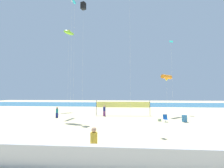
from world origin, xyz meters
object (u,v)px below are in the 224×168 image
at_px(beachgoer_teal_shirt, 57,112).
at_px(beachgoer_navy_shirt, 104,110).
at_px(mother_figure, 94,142).
at_px(kite_lime_inflatable, 69,33).
at_px(volleyball_net, 123,105).
at_px(kite_orange_tube, 166,77).
at_px(kite_cyan_tube, 72,0).
at_px(beach_handbag, 160,120).
at_px(trash_barrel, 184,119).
at_px(kite_cyan_diamond, 171,42).
at_px(kite_black_box, 83,6).
at_px(toddler_figure, 102,151).
at_px(folding_beach_chair, 165,118).

bearing_deg(beachgoer_teal_shirt, beachgoer_navy_shirt, 34.08).
bearing_deg(mother_figure, kite_lime_inflatable, 90.49).
distance_m(volleyball_net, kite_orange_tube, 8.26).
relative_size(kite_orange_tube, kite_cyan_tube, 0.30).
relative_size(beachgoer_navy_shirt, kite_orange_tube, 0.26).
bearing_deg(kite_lime_inflatable, beach_handbag, -36.68).
bearing_deg(trash_barrel, kite_cyan_diamond, 81.40).
bearing_deg(kite_black_box, beach_handbag, -8.56).
bearing_deg(kite_orange_tube, volleyball_net, -178.63).
height_order(trash_barrel, beach_handbag, trash_barrel).
height_order(beachgoer_teal_shirt, kite_cyan_tube, kite_cyan_tube).
bearing_deg(volleyball_net, beachgoer_navy_shirt, -164.46).
height_order(beach_handbag, kite_cyan_diamond, kite_cyan_diamond).
bearing_deg(kite_cyan_tube, toddler_figure, -65.83).
bearing_deg(kite_cyan_diamond, folding_beach_chair, -111.50).
height_order(beachgoer_navy_shirt, kite_lime_inflatable, kite_lime_inflatable).
bearing_deg(kite_cyan_diamond, trash_barrel, -98.60).
bearing_deg(kite_orange_tube, mother_figure, -116.34).
bearing_deg(kite_orange_tube, folding_beach_chair, -107.05).
bearing_deg(toddler_figure, beachgoer_navy_shirt, 117.44).
height_order(toddler_figure, kite_lime_inflatable, kite_lime_inflatable).
relative_size(beachgoer_teal_shirt, trash_barrel, 1.79).
distance_m(trash_barrel, kite_cyan_tube, 28.18).
height_order(mother_figure, kite_cyan_tube, kite_cyan_tube).
xyz_separation_m(folding_beach_chair, kite_lime_inflatable, (-17.36, 12.74, 16.46)).
bearing_deg(toddler_figure, kite_cyan_tube, 134.40).
relative_size(folding_beach_chair, beach_handbag, 2.28).
bearing_deg(kite_cyan_diamond, kite_orange_tube, -116.41).
bearing_deg(kite_orange_tube, beach_handbag, -114.61).
relative_size(trash_barrel, beach_handbag, 2.17).
relative_size(mother_figure, trash_barrel, 2.01).
xyz_separation_m(mother_figure, folding_beach_chair, (6.71, 11.61, -0.44)).
distance_m(kite_orange_tube, kite_cyan_diamond, 8.53).
bearing_deg(folding_beach_chair, beachgoer_teal_shirt, 139.78).
height_order(mother_figure, volleyball_net, volleyball_net).
height_order(beach_handbag, kite_lime_inflatable, kite_lime_inflatable).
distance_m(toddler_figure, kite_orange_tube, 19.42).
distance_m(beachgoer_navy_shirt, kite_black_box, 16.00).
height_order(folding_beach_chair, trash_barrel, folding_beach_chair).
distance_m(beach_handbag, kite_orange_tube, 8.01).
xyz_separation_m(volleyball_net, kite_cyan_tube, (-9.60, 2.75, 19.68)).
xyz_separation_m(mother_figure, trash_barrel, (9.02, 11.61, -0.48)).
height_order(beachgoer_navy_shirt, volleyball_net, volleyball_net).
height_order(beachgoer_navy_shirt, beachgoer_teal_shirt, beachgoer_navy_shirt).
bearing_deg(beachgoer_teal_shirt, kite_cyan_tube, 106.56).
bearing_deg(folding_beach_chair, beachgoer_navy_shirt, 120.56).
distance_m(beachgoer_navy_shirt, volleyball_net, 3.08).
relative_size(trash_barrel, kite_orange_tube, 0.13).
relative_size(toddler_figure, trash_barrel, 1.02).
bearing_deg(kite_cyan_tube, kite_black_box, -56.84).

